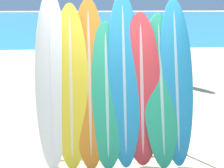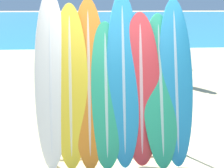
{
  "view_description": "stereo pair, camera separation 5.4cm",
  "coord_description": "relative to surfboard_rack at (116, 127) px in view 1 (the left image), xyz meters",
  "views": [
    {
      "loc": [
        -0.42,
        -3.28,
        2.35
      ],
      "look_at": [
        -0.08,
        1.17,
        0.96
      ],
      "focal_mm": 42.0,
      "sensor_mm": 36.0,
      "label": 1
    },
    {
      "loc": [
        -0.37,
        -3.28,
        2.35
      ],
      "look_at": [
        -0.08,
        1.17,
        0.96
      ],
      "focal_mm": 42.0,
      "sensor_mm": 36.0,
      "label": 2
    }
  ],
  "objects": [
    {
      "name": "surfboard_slot_3",
      "position": [
        -0.14,
        0.01,
        0.54
      ],
      "size": [
        0.54,
        0.82,
        2.1
      ],
      "color": "#289E70",
      "rests_on": "ground_plane"
    },
    {
      "name": "surfboard_slot_1",
      "position": [
        -0.66,
        0.05,
        0.67
      ],
      "size": [
        0.52,
        0.83,
        2.36
      ],
      "color": "yellow",
      "rests_on": "ground_plane"
    },
    {
      "name": "surfboard_slot_5",
      "position": [
        0.39,
        0.03,
        0.61
      ],
      "size": [
        0.59,
        0.72,
        2.23
      ],
      "color": "red",
      "rests_on": "ground_plane"
    },
    {
      "name": "person_far_left",
      "position": [
        2.45,
        6.29,
        0.37
      ],
      "size": [
        0.26,
        0.27,
        1.59
      ],
      "rotation": [
        0.0,
        0.0,
        2.27
      ],
      "color": "beige",
      "rests_on": "ground_plane"
    },
    {
      "name": "surfboard_slot_4",
      "position": [
        0.12,
        0.07,
        0.75
      ],
      "size": [
        0.51,
        0.9,
        2.52
      ],
      "color": "teal",
      "rests_on": "ground_plane"
    },
    {
      "name": "surfboard_slot_7",
      "position": [
        0.92,
        0.07,
        0.71
      ],
      "size": [
        0.52,
        0.94,
        2.43
      ],
      "color": "teal",
      "rests_on": "ground_plane"
    },
    {
      "name": "surfboard_slot_0",
      "position": [
        -0.94,
        0.08,
        0.76
      ],
      "size": [
        0.48,
        0.89,
        2.53
      ],
      "color": "silver",
      "rests_on": "ground_plane"
    },
    {
      "name": "person_mid_beach",
      "position": [
        2.1,
        3.81,
        0.42
      ],
      "size": [
        0.28,
        0.23,
        1.7
      ],
      "rotation": [
        0.0,
        0.0,
        0.14
      ],
      "color": "#A87A5B",
      "rests_on": "ground_plane"
    },
    {
      "name": "surfboard_rack",
      "position": [
        0.0,
        0.0,
        0.0
      ],
      "size": [
        2.21,
        0.04,
        0.94
      ],
      "color": "gray",
      "rests_on": "ground_plane"
    },
    {
      "name": "surfboard_slot_2",
      "position": [
        -0.39,
        0.08,
        0.71
      ],
      "size": [
        0.53,
        0.95,
        2.43
      ],
      "color": "orange",
      "rests_on": "ground_plane"
    },
    {
      "name": "surfboard_slot_6",
      "position": [
        0.68,
        0.04,
        0.6
      ],
      "size": [
        0.56,
        0.96,
        2.21
      ],
      "color": "#289E70",
      "rests_on": "ground_plane"
    },
    {
      "name": "ocean_water",
      "position": [
        0.08,
        39.13,
        -0.5
      ],
      "size": [
        120.0,
        60.0,
        0.01
      ],
      "color": "teal",
      "rests_on": "ground_plane"
    },
    {
      "name": "person_near_water",
      "position": [
        -0.53,
        6.29,
        0.46
      ],
      "size": [
        0.3,
        0.24,
        1.76
      ],
      "rotation": [
        0.0,
        0.0,
        0.36
      ],
      "color": "#846047",
      "rests_on": "ground_plane"
    }
  ]
}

